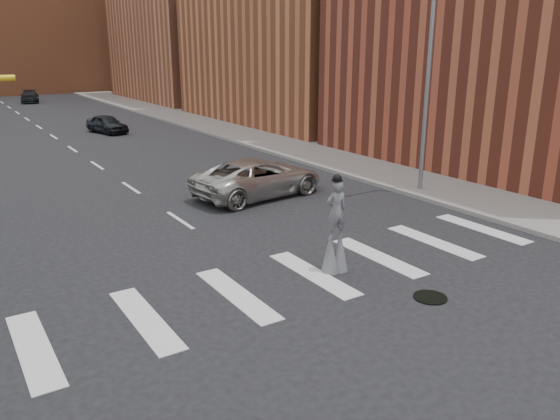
# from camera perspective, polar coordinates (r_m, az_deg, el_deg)

# --- Properties ---
(ground_plane) EXTENTS (160.00, 160.00, 0.00)m
(ground_plane) POSITION_cam_1_polar(r_m,az_deg,el_deg) (14.91, 1.70, -9.07)
(ground_plane) COLOR black
(ground_plane) RESTS_ON ground
(sidewalk_right) EXTENTS (5.00, 90.00, 0.18)m
(sidewalk_right) POSITION_cam_1_polar(r_m,az_deg,el_deg) (41.77, -3.51, 7.95)
(sidewalk_right) COLOR slate
(sidewalk_right) RESTS_ON ground
(manhole) EXTENTS (0.90, 0.90, 0.04)m
(manhole) POSITION_cam_1_polar(r_m,az_deg,el_deg) (15.38, 15.42, -8.79)
(manhole) COLOR black
(manhole) RESTS_ON ground
(building_far) EXTENTS (16.00, 22.00, 20.00)m
(building_far) POSITION_cam_1_polar(r_m,az_deg,el_deg) (71.55, -8.68, 19.44)
(building_far) COLOR #B06141
(building_far) RESTS_ON ground
(building_backdrop) EXTENTS (26.00, 14.00, 18.00)m
(building_backdrop) POSITION_cam_1_polar(r_m,az_deg,el_deg) (90.12, -25.12, 16.91)
(building_backdrop) COLOR #B05D37
(building_backdrop) RESTS_ON ground
(streetlight) EXTENTS (2.05, 0.20, 9.00)m
(streetlight) POSITION_cam_1_polar(r_m,az_deg,el_deg) (25.21, 15.02, 12.60)
(streetlight) COLOR slate
(streetlight) RESTS_ON ground
(stilt_performer) EXTENTS (0.84, 0.57, 2.99)m
(stilt_performer) POSITION_cam_1_polar(r_m,az_deg,el_deg) (16.16, 5.81, -2.49)
(stilt_performer) COLOR black
(stilt_performer) RESTS_ON ground
(suv_crossing) EXTENTS (6.43, 3.59, 1.70)m
(suv_crossing) POSITION_cam_1_polar(r_m,az_deg,el_deg) (24.41, -2.25, 3.41)
(suv_crossing) COLOR #B4B2AA
(suv_crossing) RESTS_ON ground
(car_near) EXTENTS (2.63, 4.38, 1.40)m
(car_near) POSITION_cam_1_polar(r_m,az_deg,el_deg) (44.63, -17.63, 8.56)
(car_near) COLOR black
(car_near) RESTS_ON ground
(car_far) EXTENTS (2.72, 5.02, 1.38)m
(car_far) POSITION_cam_1_polar(r_m,az_deg,el_deg) (72.38, -24.69, 10.72)
(car_far) COLOR black
(car_far) RESTS_ON ground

